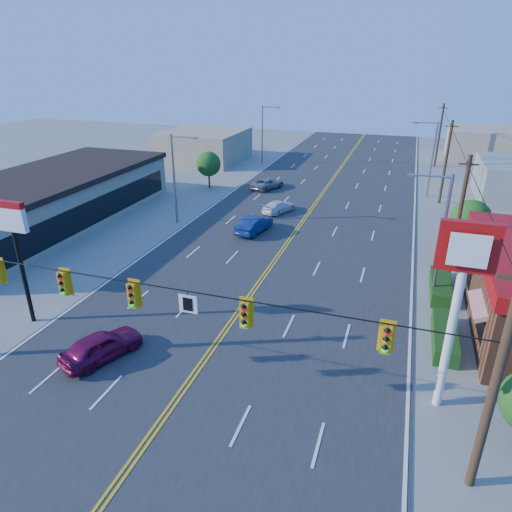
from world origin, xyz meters
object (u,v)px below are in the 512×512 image
(pizza_hut_sign, at_px, (15,237))
(car_silver, at_px, (268,184))
(car_blue, at_px, (254,225))
(car_magenta, at_px, (102,347))
(signal_span, at_px, (158,311))
(kfc_pylon, at_px, (461,281))
(car_white, at_px, (279,207))

(pizza_hut_sign, height_order, car_silver, pizza_hut_sign)
(car_blue, bearing_deg, car_magenta, 96.09)
(pizza_hut_sign, bearing_deg, car_magenta, -16.75)
(signal_span, xyz_separation_m, car_blue, (-3.27, 21.64, -4.17))
(pizza_hut_sign, height_order, car_blue, pizza_hut_sign)
(kfc_pylon, height_order, pizza_hut_sign, kfc_pylon)
(pizza_hut_sign, bearing_deg, car_white, 71.01)
(car_magenta, relative_size, car_white, 1.05)
(car_magenta, bearing_deg, signal_span, 178.66)
(car_white, distance_m, car_silver, 8.72)
(kfc_pylon, bearing_deg, car_magenta, -173.52)
(signal_span, bearing_deg, car_blue, 98.59)
(kfc_pylon, xyz_separation_m, pizza_hut_sign, (-22.00, 0.00, -0.86))
(car_blue, bearing_deg, signal_span, 109.34)
(kfc_pylon, relative_size, pizza_hut_sign, 1.24)
(pizza_hut_sign, bearing_deg, car_blue, 66.65)
(pizza_hut_sign, xyz_separation_m, car_magenta, (6.03, -1.81, -4.47))
(car_magenta, bearing_deg, car_blue, -71.76)
(pizza_hut_sign, distance_m, car_blue, 19.72)
(car_silver, bearing_deg, car_white, 136.54)
(car_blue, relative_size, car_white, 1.09)
(car_white, relative_size, car_silver, 0.92)
(signal_span, distance_m, kfc_pylon, 11.87)
(kfc_pylon, distance_m, car_magenta, 16.94)
(car_blue, xyz_separation_m, car_silver, (-3.03, 13.96, -0.11))
(signal_span, bearing_deg, kfc_pylon, 19.78)
(signal_span, height_order, kfc_pylon, signal_span)
(car_magenta, relative_size, car_silver, 0.96)
(kfc_pylon, relative_size, car_silver, 1.95)
(pizza_hut_sign, relative_size, car_blue, 1.57)
(car_magenta, relative_size, car_blue, 0.96)
(car_blue, bearing_deg, car_silver, -67.02)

